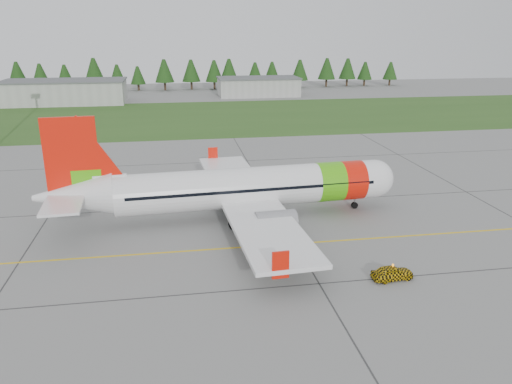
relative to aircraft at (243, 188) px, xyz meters
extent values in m
plane|color=gray|center=(-6.01, -15.78, -3.36)|extent=(320.00, 320.00, 0.00)
cylinder|color=white|center=(0.94, 0.06, 0.05)|extent=(28.76, 6.07, 4.28)
sphere|color=white|center=(15.18, 0.96, 0.05)|extent=(4.28, 4.28, 4.28)
cone|color=white|center=(-17.15, -1.08, 0.43)|extent=(7.94, 4.76, 4.28)
cube|color=black|center=(15.51, 0.98, 0.43)|extent=(1.93, 2.96, 0.61)
cylinder|color=#4DBC0E|center=(9.70, 0.61, 0.05)|extent=(3.12, 4.53, 4.36)
cylinder|color=red|center=(12.33, 0.78, 0.05)|extent=(2.69, 4.51, 4.36)
cube|color=white|center=(0.39, 0.02, -1.16)|extent=(8.24, 35.45, 0.40)
cube|color=red|center=(-1.80, 17.38, -0.56)|extent=(1.33, 0.28, 2.20)
cube|color=red|center=(0.39, -17.47, -0.56)|extent=(1.33, 0.28, 2.20)
cylinder|color=gray|center=(1.65, 6.16, -1.76)|extent=(4.09, 2.55, 2.31)
cylinder|color=gray|center=(2.41, -5.90, -1.76)|extent=(4.09, 2.55, 2.31)
cube|color=red|center=(-16.93, -1.07, 4.11)|extent=(5.07, 0.71, 8.35)
cube|color=#4DBC0E|center=(-15.72, -0.99, 1.69)|extent=(2.88, 0.64, 2.64)
cube|color=white|center=(-17.70, -1.11, 0.71)|extent=(4.30, 12.82, 0.24)
cylinder|color=slate|center=(12.99, 0.82, -2.59)|extent=(0.20, 0.20, 1.54)
cylinder|color=black|center=(12.99, 0.82, -2.98)|extent=(0.76, 0.35, 0.75)
cylinder|color=slate|center=(-0.90, 3.02, -2.31)|extent=(0.24, 0.24, 2.09)
cylinder|color=black|center=(-1.34, 3.00, -2.79)|extent=(1.17, 0.56, 1.14)
cylinder|color=slate|center=(-0.51, -3.11, -2.31)|extent=(0.24, 0.24, 2.09)
cylinder|color=black|center=(-0.95, -3.14, -2.79)|extent=(1.17, 0.56, 1.14)
imported|color=yellow|center=(10.07, -16.01, -1.62)|extent=(1.33, 1.52, 3.48)
cube|color=#30561E|center=(-6.01, 66.22, -3.34)|extent=(320.00, 50.00, 0.03)
cube|color=gold|center=(-6.01, -7.78, -3.35)|extent=(120.00, 0.25, 0.02)
cube|color=#A8A8A3|center=(-36.01, 94.22, -0.36)|extent=(32.00, 14.00, 6.00)
cube|color=#A8A8A3|center=(18.99, 102.22, -0.76)|extent=(24.00, 12.00, 5.20)
camera|label=1|loc=(-6.89, -50.34, 16.19)|focal=35.00mm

